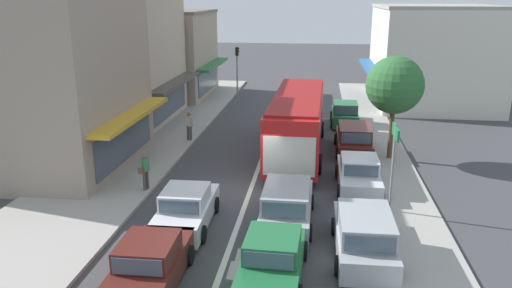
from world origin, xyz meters
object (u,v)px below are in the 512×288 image
at_px(directional_road_sign, 394,148).
at_px(wagon_behind_bus_near, 287,205).
at_px(sedan_behind_bus_mid, 186,209).
at_px(pedestrian_with_handbag_near, 145,169).
at_px(street_tree_right, 395,85).
at_px(parked_sedan_kerb_second, 359,174).
at_px(parked_hatchback_kerb_rear, 345,114).
at_px(sedan_adjacent_lane_lead, 150,265).
at_px(city_bus, 297,119).
at_px(parked_wagon_kerb_front, 364,235).
at_px(parked_wagon_kerb_third, 354,139).
at_px(traffic_light_downstreet, 237,64).
at_px(pedestrian_browsing_midblock, 189,124).
at_px(sedan_adjacent_lane_trail, 273,259).

bearing_deg(directional_road_sign, wagon_behind_bus_near, -160.04).
height_order(sedan_behind_bus_mid, pedestrian_with_handbag_near, pedestrian_with_handbag_near).
relative_size(directional_road_sign, street_tree_right, 0.67).
bearing_deg(wagon_behind_bus_near, pedestrian_with_handbag_near, 159.43).
xyz_separation_m(street_tree_right, pedestrian_with_handbag_near, (-10.98, -5.92, -2.81)).
height_order(parked_sedan_kerb_second, parked_hatchback_kerb_rear, parked_hatchback_kerb_rear).
xyz_separation_m(wagon_behind_bus_near, sedan_adjacent_lane_lead, (-3.69, -4.57, -0.08)).
bearing_deg(city_bus, parked_hatchback_kerb_rear, 66.69).
xyz_separation_m(city_bus, directional_road_sign, (3.94, -7.30, 0.80)).
distance_m(parked_wagon_kerb_front, parked_wagon_kerb_third, 11.30).
distance_m(city_bus, pedestrian_with_handbag_near, 8.94).
bearing_deg(sedan_adjacent_lane_lead, city_bus, 74.56).
bearing_deg(parked_sedan_kerb_second, street_tree_right, 66.38).
distance_m(city_bus, street_tree_right, 5.22).
bearing_deg(directional_road_sign, pedestrian_with_handbag_near, 174.87).
relative_size(sedan_adjacent_lane_lead, parked_wagon_kerb_front, 0.93).
distance_m(parked_hatchback_kerb_rear, directional_road_sign, 14.05).
bearing_deg(parked_hatchback_kerb_rear, parked_wagon_kerb_third, -88.13).
relative_size(traffic_light_downstreet, pedestrian_browsing_midblock, 2.58).
bearing_deg(sedan_adjacent_lane_lead, street_tree_right, 56.55).
bearing_deg(parked_wagon_kerb_third, sedan_adjacent_lane_lead, -115.91).
relative_size(sedan_adjacent_lane_lead, street_tree_right, 0.79).
height_order(parked_sedan_kerb_second, pedestrian_browsing_midblock, pedestrian_browsing_midblock).
xyz_separation_m(parked_wagon_kerb_third, pedestrian_with_handbag_near, (-9.21, -6.89, 0.32)).
xyz_separation_m(parked_wagon_kerb_front, parked_sedan_kerb_second, (0.26, 6.02, -0.08)).
height_order(sedan_behind_bus_mid, sedan_adjacent_lane_lead, same).
bearing_deg(street_tree_right, sedan_adjacent_lane_trail, -112.32).
bearing_deg(parked_sedan_kerb_second, pedestrian_with_handbag_near, -169.96).
relative_size(city_bus, sedan_behind_bus_mid, 2.58).
xyz_separation_m(city_bus, wagon_behind_bus_near, (0.02, -8.73, -1.14)).
bearing_deg(sedan_adjacent_lane_trail, parked_hatchback_kerb_rear, 81.14).
bearing_deg(sedan_adjacent_lane_trail, sedan_adjacent_lane_lead, -167.72).
xyz_separation_m(sedan_behind_bus_mid, sedan_adjacent_lane_lead, (-0.04, -3.97, 0.00)).
bearing_deg(traffic_light_downstreet, pedestrian_browsing_midblock, -93.21).
relative_size(parked_sedan_kerb_second, pedestrian_browsing_midblock, 2.58).
distance_m(directional_road_sign, pedestrian_browsing_midblock, 13.45).
bearing_deg(sedan_behind_bus_mid, sedan_adjacent_lane_lead, -90.56).
distance_m(traffic_light_downstreet, street_tree_right, 18.06).
xyz_separation_m(sedan_adjacent_lane_lead, parked_wagon_kerb_third, (6.70, 13.78, 0.08)).
height_order(sedan_adjacent_lane_trail, pedestrian_with_handbag_near, pedestrian_with_handbag_near).
bearing_deg(parked_wagon_kerb_third, sedan_behind_bus_mid, -124.16).
bearing_deg(city_bus, wagon_behind_bus_near, -89.85).
height_order(sedan_adjacent_lane_lead, parked_wagon_kerb_front, parked_wagon_kerb_front).
height_order(sedan_adjacent_lane_trail, parked_hatchback_kerb_rear, parked_hatchback_kerb_rear).
bearing_deg(wagon_behind_bus_near, parked_wagon_kerb_front, -38.39).
distance_m(wagon_behind_bus_near, street_tree_right, 10.04).
bearing_deg(sedan_adjacent_lane_trail, pedestrian_browsing_midblock, 113.77).
bearing_deg(pedestrian_browsing_midblock, sedan_adjacent_lane_lead, -79.99).
bearing_deg(sedan_adjacent_lane_lead, parked_wagon_kerb_front, 21.47).
xyz_separation_m(wagon_behind_bus_near, directional_road_sign, (3.91, 1.42, 1.93)).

